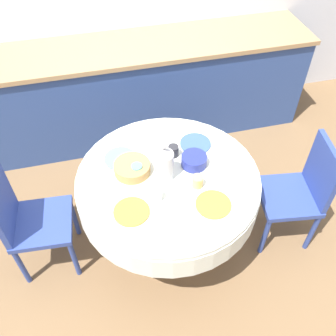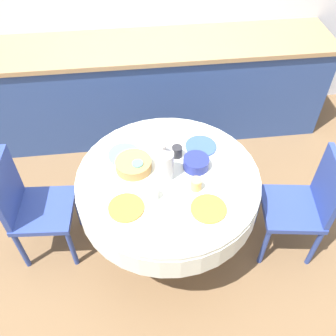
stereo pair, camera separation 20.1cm
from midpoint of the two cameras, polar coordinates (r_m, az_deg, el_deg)
The scene contains 16 objects.
ground_plane at distance 2.98m, azimuth 1.96°, elevation -10.83°, with size 12.00×12.00×0.00m, color brown.
kitchen_counter at distance 3.59m, azimuth -1.00°, elevation 11.91°, with size 3.24×0.64×0.92m.
dining_table at distance 2.49m, azimuth 2.31°, elevation -3.37°, with size 1.20×1.20×0.73m.
chair_left at distance 2.76m, azimuth 22.16°, elevation -5.03°, with size 0.45×0.45×0.88m.
chair_right at distance 2.68m, azimuth -18.25°, elevation -5.43°, with size 0.43×0.43×0.88m.
plate_near_left at distance 2.23m, azimuth -3.84°, elevation -6.18°, with size 0.21×0.21×0.01m, color orange.
cup_near_left at distance 2.25m, azimuth 0.19°, elevation -4.08°, with size 0.07×0.07×0.08m, color white.
plate_near_right at distance 2.25m, azimuth 8.77°, elevation -6.28°, with size 0.21×0.21×0.01m, color orange.
cup_near_right at distance 2.31m, azimuth 6.76°, elevation -2.59°, with size 0.07×0.07×0.08m, color #DBB766.
plate_far_left at distance 2.53m, azimuth -4.47°, elevation 1.99°, with size 0.21×0.21×0.01m, color #60BCB7.
cup_far_left at distance 2.39m, azimuth -2.22°, elevation 0.02°, with size 0.07×0.07×0.08m, color #5BA39E.
plate_far_right at distance 2.60m, azimuth 7.23°, elevation 3.20°, with size 0.21×0.21×0.01m, color #3856AD.
cup_far_right at distance 2.50m, azimuth 3.67°, elevation 2.42°, with size 0.07×0.07×0.08m, color #28282D.
coffee_carafe at distance 2.31m, azimuth 1.90°, elevation 0.69°, with size 0.12×0.12×0.28m.
bread_basket at distance 2.42m, azimuth -2.92°, elevation 0.38°, with size 0.23×0.23×0.07m, color #AD844C.
fruit_bowl at distance 2.44m, azimuth 6.65°, elevation 0.66°, with size 0.17×0.17×0.08m, color navy.
Camera 2 is at (-0.19, -1.59, 2.51)m, focal length 40.00 mm.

